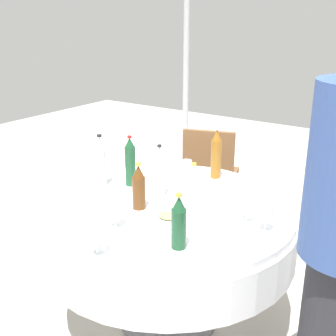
{
  "coord_description": "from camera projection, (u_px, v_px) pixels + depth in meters",
  "views": [
    {
      "loc": [
        1.19,
        -1.74,
        1.7
      ],
      "look_at": [
        0.0,
        0.0,
        0.95
      ],
      "focal_mm": 46.22,
      "sensor_mm": 36.0,
      "label": 1
    }
  ],
  "objects": [
    {
      "name": "bottle_clear_east",
      "position": [
        101.0,
        162.0,
        2.53
      ],
      "size": [
        0.06,
        0.06,
        0.31
      ],
      "color": "silver",
      "rests_on": "dining_table"
    },
    {
      "name": "tent_pole_secondary",
      "position": [
        186.0,
        61.0,
        4.97
      ],
      "size": [
        0.07,
        0.07,
        2.39
      ],
      "primitive_type": "cylinder",
      "color": "#B2B5B7",
      "rests_on": "ground_plane"
    },
    {
      "name": "knife_west",
      "position": [
        77.0,
        202.0,
        2.35
      ],
      "size": [
        0.16,
        0.11,
        0.0
      ],
      "primitive_type": "cube",
      "rotation": [
        0.0,
        0.0,
        2.58
      ],
      "color": "silver",
      "rests_on": "dining_table"
    },
    {
      "name": "bottle_clear_left",
      "position": [
        194.0,
        187.0,
        2.24
      ],
      "size": [
        0.06,
        0.06,
        0.25
      ],
      "color": "silver",
      "rests_on": "dining_table"
    },
    {
      "name": "wine_glass_left",
      "position": [
        267.0,
        211.0,
        2.0
      ],
      "size": [
        0.07,
        0.07,
        0.14
      ],
      "color": "white",
      "rests_on": "dining_table"
    },
    {
      "name": "bottle_amber_outer",
      "position": [
        216.0,
        154.0,
        2.65
      ],
      "size": [
        0.06,
        0.06,
        0.32
      ],
      "color": "#8C5619",
      "rests_on": "dining_table"
    },
    {
      "name": "bottle_clear_south",
      "position": [
        160.0,
        172.0,
        2.39
      ],
      "size": [
        0.06,
        0.06,
        0.3
      ],
      "color": "silver",
      "rests_on": "dining_table"
    },
    {
      "name": "dining_table",
      "position": [
        168.0,
        230.0,
        2.36
      ],
      "size": [
        1.37,
        1.37,
        0.74
      ],
      "color": "white",
      "rests_on": "ground_plane"
    },
    {
      "name": "wine_glass_inner",
      "position": [
        248.0,
        203.0,
        2.09
      ],
      "size": [
        0.06,
        0.06,
        0.15
      ],
      "color": "white",
      "rests_on": "dining_table"
    },
    {
      "name": "bottle_dark_green_rear",
      "position": [
        130.0,
        162.0,
        2.54
      ],
      "size": [
        0.06,
        0.06,
        0.3
      ],
      "color": "#194728",
      "rests_on": "dining_table"
    },
    {
      "name": "bottle_brown_near",
      "position": [
        139.0,
        188.0,
        2.24
      ],
      "size": [
        0.07,
        0.07,
        0.25
      ],
      "color": "#593314",
      "rests_on": "dining_table"
    },
    {
      "name": "fork_south",
      "position": [
        226.0,
        241.0,
        1.94
      ],
      "size": [
        0.18,
        0.03,
        0.0
      ],
      "primitive_type": "cube",
      "rotation": [
        0.0,
        0.0,
        3.04
      ],
      "color": "silver",
      "rests_on": "dining_table"
    },
    {
      "name": "wine_glass_rear",
      "position": [
        187.0,
        167.0,
        2.57
      ],
      "size": [
        0.06,
        0.06,
        0.15
      ],
      "color": "white",
      "rests_on": "dining_table"
    },
    {
      "name": "plate_inner",
      "position": [
        168.0,
        218.0,
        2.13
      ],
      "size": [
        0.22,
        0.22,
        0.04
      ],
      "color": "white",
      "rests_on": "dining_table"
    },
    {
      "name": "ground_plane",
      "position": [
        168.0,
        319.0,
        2.56
      ],
      "size": [
        10.0,
        10.0,
        0.0
      ],
      "primitive_type": "plane",
      "color": "#B7B2A8"
    },
    {
      "name": "spoon_east",
      "position": [
        122.0,
        195.0,
        2.44
      ],
      "size": [
        0.08,
        0.17,
        0.0
      ],
      "primitive_type": "cube",
      "rotation": [
        0.0,
        0.0,
        1.96
      ],
      "color": "silver",
      "rests_on": "dining_table"
    },
    {
      "name": "plate_far",
      "position": [
        228.0,
        197.0,
        2.39
      ],
      "size": [
        0.24,
        0.24,
        0.02
      ],
      "color": "white",
      "rests_on": "dining_table"
    },
    {
      "name": "chair_outer",
      "position": [
        210.0,
        170.0,
        3.48
      ],
      "size": [
        0.5,
        0.5,
        0.87
      ],
      "rotation": [
        0.0,
        0.0,
        0.32
      ],
      "color": "brown",
      "rests_on": "ground_plane"
    },
    {
      "name": "bottle_dark_green_west",
      "position": [
        179.0,
        223.0,
        1.85
      ],
      "size": [
        0.07,
        0.07,
        0.26
      ],
      "color": "#194728",
      "rests_on": "dining_table"
    },
    {
      "name": "wine_glass_south",
      "position": [
        114.0,
        207.0,
        2.03
      ],
      "size": [
        0.07,
        0.07,
        0.14
      ],
      "color": "white",
      "rests_on": "dining_table"
    },
    {
      "name": "wine_glass_outer",
      "position": [
        96.0,
        234.0,
        1.8
      ],
      "size": [
        0.07,
        0.07,
        0.14
      ],
      "color": "white",
      "rests_on": "dining_table"
    }
  ]
}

